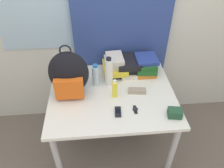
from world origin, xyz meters
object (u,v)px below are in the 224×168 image
(backpack, at_px, (69,75))
(sports_bottle, at_px, (109,72))
(book_stack_left, at_px, (114,66))
(book_stack_right, at_px, (146,65))
(sunscreen_bottle, at_px, (115,89))
(camera_pouch, at_px, (175,113))
(book_stack_center, at_px, (130,65))
(wristwatch, at_px, (135,109))
(sunglasses_case, at_px, (137,91))
(cell_phone, at_px, (118,112))
(water_bottle, at_px, (96,75))

(backpack, height_order, sports_bottle, backpack)
(book_stack_left, distance_m, book_stack_right, 0.30)
(sunscreen_bottle, distance_m, camera_pouch, 0.51)
(book_stack_center, height_order, camera_pouch, book_stack_center)
(backpack, relative_size, book_stack_left, 1.69)
(wristwatch, bearing_deg, sunglasses_case, 76.25)
(backpack, height_order, sunscreen_bottle, backpack)
(backpack, relative_size, wristwatch, 5.10)
(backpack, xyz_separation_m, cell_phone, (0.37, -0.27, -0.18))
(backpack, bearing_deg, camera_pouch, -23.16)
(water_bottle, distance_m, sunglasses_case, 0.38)
(book_stack_right, xyz_separation_m, wristwatch, (-0.18, -0.51, -0.07))
(backpack, xyz_separation_m, camera_pouch, (0.80, -0.34, -0.16))
(sports_bottle, xyz_separation_m, cell_phone, (0.04, -0.36, -0.12))
(backpack, relative_size, camera_pouch, 3.98)
(backpack, xyz_separation_m, sports_bottle, (0.33, 0.09, -0.06))
(book_stack_right, distance_m, sunglasses_case, 0.33)
(book_stack_left, bearing_deg, sunglasses_case, -60.80)
(book_stack_left, distance_m, book_stack_center, 0.15)
(water_bottle, height_order, sunscreen_bottle, water_bottle)
(book_stack_right, relative_size, sunglasses_case, 1.89)
(backpack, bearing_deg, cell_phone, -35.96)
(wristwatch, bearing_deg, book_stack_left, 103.12)
(book_stack_center, distance_m, sports_bottle, 0.28)
(sunglasses_case, xyz_separation_m, wristwatch, (-0.05, -0.21, -0.01))
(cell_phone, xyz_separation_m, wristwatch, (0.14, 0.02, -0.00))
(sunglasses_case, bearing_deg, sunscreen_bottle, -170.47)
(cell_phone, bearing_deg, backpack, 144.04)
(book_stack_center, relative_size, wristwatch, 3.00)
(book_stack_center, distance_m, camera_pouch, 0.66)
(sports_bottle, bearing_deg, book_stack_center, 38.60)
(camera_pouch, bearing_deg, book_stack_center, 113.29)
(camera_pouch, relative_size, wristwatch, 1.28)
(camera_pouch, bearing_deg, cell_phone, 170.48)
(backpack, xyz_separation_m, water_bottle, (0.22, 0.09, -0.09))
(backpack, height_order, cell_phone, backpack)
(book_stack_left, xyz_separation_m, camera_pouch, (0.41, -0.60, -0.05))
(water_bottle, distance_m, sports_bottle, 0.12)
(water_bottle, relative_size, cell_phone, 1.99)
(wristwatch, bearing_deg, cell_phone, -173.02)
(cell_phone, height_order, camera_pouch, camera_pouch)
(camera_pouch, bearing_deg, sunglasses_case, 128.91)
(cell_phone, xyz_separation_m, camera_pouch, (0.43, -0.07, 0.02))
(water_bottle, bearing_deg, book_stack_center, 27.07)
(water_bottle, bearing_deg, sunglasses_case, -22.19)
(book_stack_right, xyz_separation_m, cell_phone, (-0.32, -0.52, -0.07))
(sunscreen_bottle, bearing_deg, book_stack_center, 62.67)
(backpack, relative_size, book_stack_center, 1.70)
(backpack, distance_m, book_stack_center, 0.61)
(book_stack_left, height_order, book_stack_center, book_stack_left)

